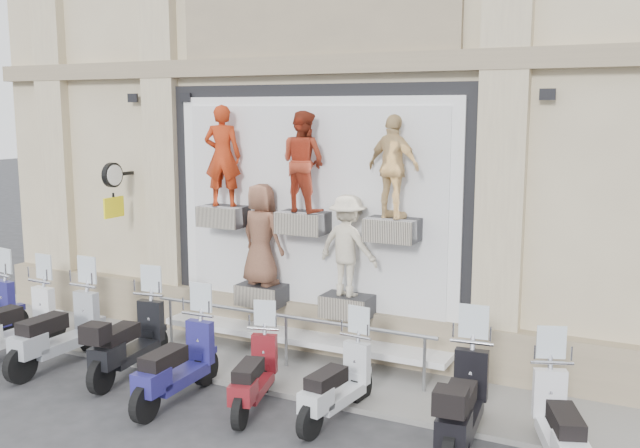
% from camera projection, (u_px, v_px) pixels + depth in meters
% --- Properties ---
extents(ground, '(90.00, 90.00, 0.00)m').
position_uv_depth(ground, '(214.00, 418.00, 9.67)').
color(ground, '#2E2E31').
rests_on(ground, ground).
extents(sidewalk, '(16.00, 2.20, 0.08)m').
position_uv_depth(sidewalk, '(289.00, 366.00, 11.51)').
color(sidewalk, gray).
rests_on(sidewalk, ground).
extents(building, '(14.00, 8.60, 12.00)m').
position_uv_depth(building, '(402.00, 19.00, 14.88)').
color(building, beige).
rests_on(building, ground).
extents(shop_vitrine, '(5.60, 0.83, 4.30)m').
position_uv_depth(shop_vitrine, '(310.00, 218.00, 11.69)').
color(shop_vitrine, black).
rests_on(shop_vitrine, ground).
extents(guard_rail, '(5.06, 0.10, 0.93)m').
position_uv_depth(guard_rail, '(286.00, 343.00, 11.35)').
color(guard_rail, '#9EA0A5').
rests_on(guard_rail, ground).
extents(clock_sign_bracket, '(0.10, 0.80, 1.02)m').
position_uv_depth(clock_sign_bracket, '(113.00, 183.00, 13.12)').
color(clock_sign_bracket, black).
rests_on(clock_sign_bracket, ground).
extents(scooter_b, '(0.69, 2.07, 1.66)m').
position_uv_depth(scooter_b, '(13.00, 310.00, 11.92)').
color(scooter_b, silver).
rests_on(scooter_b, ground).
extents(scooter_c, '(0.62, 2.11, 1.71)m').
position_uv_depth(scooter_c, '(57.00, 316.00, 11.45)').
color(scooter_c, '#91959D').
rests_on(scooter_c, ground).
extents(scooter_d, '(0.84, 2.08, 1.64)m').
position_uv_depth(scooter_d, '(129.00, 326.00, 11.06)').
color(scooter_d, black).
rests_on(scooter_d, ground).
extents(scooter_e, '(0.65, 2.00, 1.61)m').
position_uv_depth(scooter_e, '(176.00, 348.00, 10.06)').
color(scooter_e, navy).
rests_on(scooter_e, ground).
extents(scooter_f, '(0.94, 1.82, 1.42)m').
position_uv_depth(scooter_f, '(254.00, 361.00, 9.84)').
color(scooter_f, maroon).
rests_on(scooter_f, ground).
extents(scooter_g, '(0.71, 1.83, 1.45)m').
position_uv_depth(scooter_g, '(337.00, 369.00, 9.48)').
color(scooter_g, '#B6BABE').
rests_on(scooter_g, ground).
extents(scooter_h, '(0.80, 2.10, 1.67)m').
position_uv_depth(scooter_h, '(463.00, 385.00, 8.64)').
color(scooter_h, black).
rests_on(scooter_h, ground).
extents(scooter_i, '(1.18, 1.97, 1.54)m').
position_uv_depth(scooter_i, '(560.00, 407.00, 8.18)').
color(scooter_i, silver).
rests_on(scooter_i, ground).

